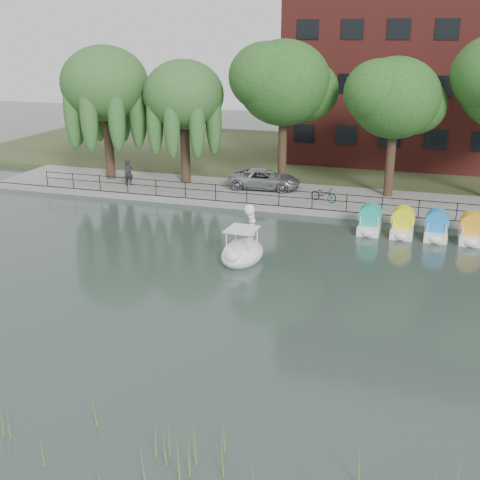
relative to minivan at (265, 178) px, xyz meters
The scene contains 16 objects.
ground_plane 16.96m from the minivan, 83.69° to the right, with size 120.00×120.00×0.00m, color #41504D.
promenade 2.24m from the minivan, 23.81° to the right, with size 40.00×6.00×0.40m, color gray.
kerb 4.31m from the minivan, 63.74° to the right, with size 40.00×0.25×0.40m, color gray.
land_strip 13.34m from the minivan, 81.96° to the left, with size 60.00×22.00×0.36m, color #47512D.
railing 4.03m from the minivan, 62.48° to the right, with size 32.00×0.05×1.00m.
apartment_building 17.86m from the minivan, 56.02° to the left, with size 20.00×10.07×18.00m.
willow_left 12.53m from the minivan, behind, with size 5.88×5.88×9.01m.
willow_mid 7.61m from the minivan, behind, with size 5.32×5.32×8.15m.
broadleaf_center 6.10m from the minivan, 53.88° to the left, with size 6.00×6.00×9.25m.
broadleaf_right 9.48m from the minivan, ahead, with size 5.40×5.40×8.32m.
minivan is the anchor object (origin of this frame).
bicycle 4.68m from the minivan, 24.46° to the right, with size 1.72×0.60×1.00m, color gray.
pedestrian 9.12m from the minivan, 168.08° to the right, with size 0.71×0.48×1.98m, color black.
swan_boat 12.13m from the minivan, 79.48° to the right, with size 2.00×3.08×2.47m.
pedal_boat_row 12.37m from the minivan, 28.70° to the right, with size 7.95×1.70×1.40m.
reed_bank 26.61m from the minivan, 81.66° to the right, with size 24.00×2.40×1.20m.
Camera 1 is at (8.21, -20.37, 10.15)m, focal length 45.00 mm.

